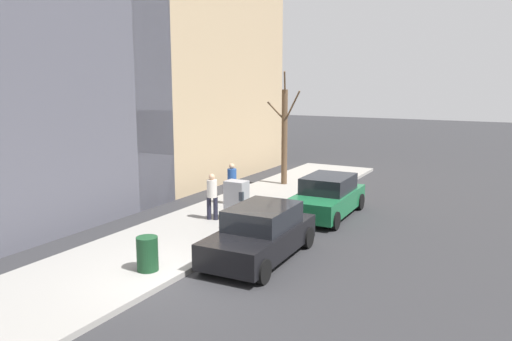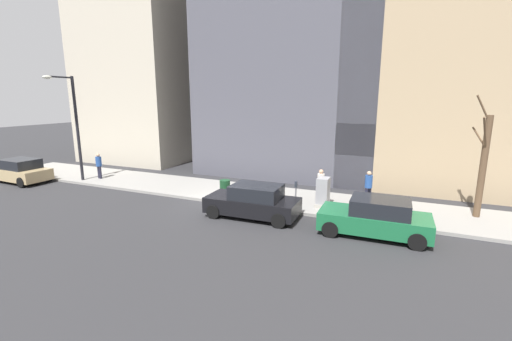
# 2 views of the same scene
# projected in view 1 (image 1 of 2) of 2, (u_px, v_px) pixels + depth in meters

# --- Properties ---
(ground_plane) EXTENTS (120.00, 120.00, 0.00)m
(ground_plane) POSITION_uv_depth(u_px,v_px,m) (181.00, 279.00, 12.80)
(ground_plane) COLOR #2B2B2D
(sidewalk) EXTENTS (4.00, 36.00, 0.15)m
(sidewalk) POSITION_uv_depth(u_px,v_px,m) (122.00, 263.00, 13.73)
(sidewalk) COLOR gray
(sidewalk) RESTS_ON ground
(parked_car_green) EXTENTS (2.01, 4.24, 1.52)m
(parked_car_green) POSITION_uv_depth(u_px,v_px,m) (327.00, 197.00, 18.75)
(parked_car_green) COLOR #196038
(parked_car_green) RESTS_ON ground
(parked_car_black) EXTENTS (2.03, 4.25, 1.52)m
(parked_car_black) POSITION_uv_depth(u_px,v_px,m) (261.00, 234.00, 14.20)
(parked_car_black) COLOR black
(parked_car_black) RESTS_ON ground
(parking_meter) EXTENTS (0.14, 0.10, 1.35)m
(parking_meter) POSITION_uv_depth(u_px,v_px,m) (241.00, 207.00, 16.20)
(parking_meter) COLOR slate
(parking_meter) RESTS_ON sidewalk
(utility_box) EXTENTS (0.83, 0.61, 1.43)m
(utility_box) POSITION_uv_depth(u_px,v_px,m) (237.00, 201.00, 17.59)
(utility_box) COLOR #A8A399
(utility_box) RESTS_ON sidewalk
(bare_tree) EXTENTS (1.65, 0.77, 5.34)m
(bare_tree) POSITION_uv_depth(u_px,v_px,m) (284.00, 135.00, 23.64)
(bare_tree) COLOR brown
(bare_tree) RESTS_ON sidewalk
(trash_bin) EXTENTS (0.56, 0.56, 0.90)m
(trash_bin) POSITION_uv_depth(u_px,v_px,m) (147.00, 254.00, 12.95)
(trash_bin) COLOR #14381E
(trash_bin) RESTS_ON sidewalk
(pedestrian_near_meter) EXTENTS (0.37, 0.36, 1.66)m
(pedestrian_near_meter) POSITION_uv_depth(u_px,v_px,m) (232.00, 181.00, 19.89)
(pedestrian_near_meter) COLOR #1E1E2D
(pedestrian_near_meter) RESTS_ON sidewalk
(pedestrian_midblock) EXTENTS (0.39, 0.36, 1.66)m
(pedestrian_midblock) POSITION_uv_depth(u_px,v_px,m) (212.00, 194.00, 17.66)
(pedestrian_midblock) COLOR #1E1E2D
(pedestrian_midblock) RESTS_ON sidewalk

